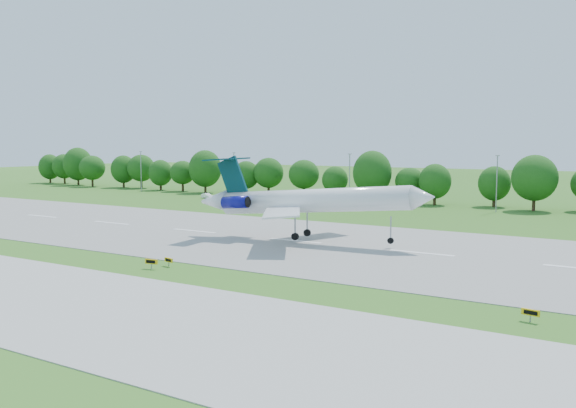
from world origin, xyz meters
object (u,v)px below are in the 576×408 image
(airliner, at_px, (302,200))
(service_vehicle_b, at_px, (312,202))
(taxi_sign_left, at_px, (151,262))
(service_vehicle_a, at_px, (207,196))

(airliner, distance_m, service_vehicle_b, 58.76)
(taxi_sign_left, xyz_separation_m, service_vehicle_a, (-56.11, 77.88, -0.20))
(service_vehicle_a, bearing_deg, taxi_sign_left, -124.37)
(service_vehicle_b, bearing_deg, airliner, -152.66)
(service_vehicle_a, xyz_separation_m, service_vehicle_b, (32.29, 0.39, -0.13))
(service_vehicle_a, bearing_deg, airliner, -110.19)
(airliner, relative_size, service_vehicle_b, 11.79)
(airliner, height_order, taxi_sign_left, airliner)
(airliner, bearing_deg, service_vehicle_b, 112.11)
(airliner, xyz_separation_m, service_vehicle_a, (-60.49, 50.84, -5.67))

